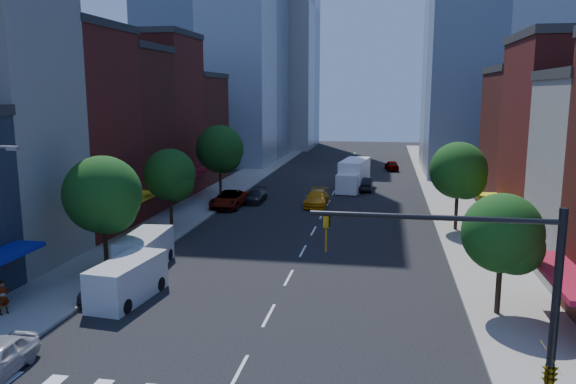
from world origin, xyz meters
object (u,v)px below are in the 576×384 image
parked_car_third (229,199)px  taxi (317,198)px  traffic_car_far (392,165)px  pedestrian_far (142,244)px  parked_car_rear (255,196)px  cargo_van_near (126,281)px  pedestrian_near (3,297)px  box_truck (354,176)px  parked_car_second (105,286)px  cargo_van_far (144,252)px  traffic_car_oncoming (365,184)px

parked_car_third → taxi: size_ratio=1.11×
traffic_car_far → pedestrian_far: size_ratio=2.70×
parked_car_rear → cargo_van_near: size_ratio=0.83×
taxi → pedestrian_near: bearing=-111.6°
cargo_van_near → taxi: cargo_van_near is taller
taxi → traffic_car_far: (7.64, 27.72, -0.06)m
cargo_van_near → traffic_car_far: cargo_van_near is taller
cargo_van_near → taxi: 28.46m
box_truck → taxi: bearing=-99.2°
cargo_van_near → parked_car_second: bearing=177.7°
cargo_van_far → cargo_van_near: bearing=-79.3°
traffic_car_oncoming → box_truck: size_ratio=0.54×
traffic_car_oncoming → pedestrian_near: size_ratio=2.66×
cargo_van_near → parked_car_rear: bearing=94.5°
cargo_van_far → box_truck: box_truck is taller
parked_car_second → parked_car_rear: 28.28m
parked_car_second → cargo_van_far: cargo_van_far is taller
parked_car_rear → traffic_car_far: 30.36m
parked_car_rear → traffic_car_oncoming: size_ratio=0.95×
parked_car_second → box_truck: (11.57, 37.68, 0.97)m
traffic_car_oncoming → cargo_van_far: bearing=68.8°
taxi → traffic_car_far: 28.75m
traffic_car_oncoming → parked_car_second: bearing=71.7°
parked_car_third → cargo_van_far: 19.92m
parked_car_second → pedestrian_near: bearing=-142.0°
box_truck → pedestrian_near: bearing=-103.1°
parked_car_second → parked_car_third: size_ratio=0.68×
taxi → pedestrian_near: size_ratio=3.00×
parked_car_second → taxi: taxi is taller
parked_car_rear → parked_car_third: bearing=-124.3°
box_truck → cargo_van_far: bearing=-102.3°
parked_car_rear → pedestrian_near: (-5.72, -31.62, 0.38)m
traffic_car_far → pedestrian_near: size_ratio=2.37×
taxi → pedestrian_far: (-9.71, -19.79, 0.16)m
parked_car_second → traffic_car_far: size_ratio=0.95×
cargo_van_far → pedestrian_near: size_ratio=3.10×
traffic_car_far → cargo_van_near: bearing=67.1°
taxi → pedestrian_near: pedestrian_near is taller
traffic_car_far → box_truck: box_truck is taller
cargo_van_near → pedestrian_far: 8.19m
parked_car_second → traffic_car_oncoming: traffic_car_oncoming is taller
cargo_van_near → pedestrian_near: 6.04m
cargo_van_far → pedestrian_far: (-1.22, 2.32, -0.20)m
parked_car_rear → pedestrian_near: pedestrian_near is taller
cargo_van_near → pedestrian_near: cargo_van_near is taller
parked_car_second → parked_car_rear: (2.00, 28.21, -0.00)m
cargo_van_far → taxi: cargo_van_far is taller
traffic_car_far → pedestrian_far: 50.58m
box_truck → parked_car_third: bearing=-125.4°
parked_car_second → pedestrian_far: pedestrian_far is taller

